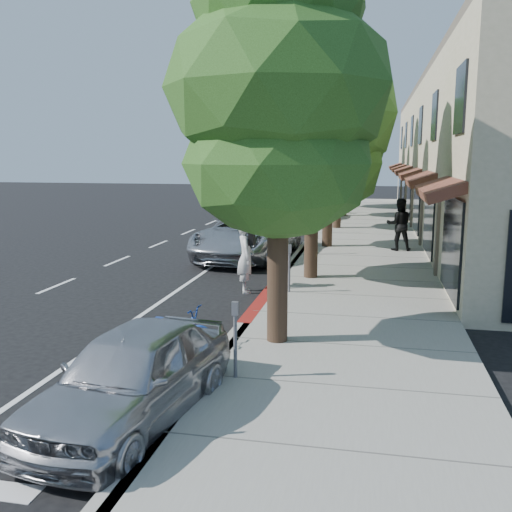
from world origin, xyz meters
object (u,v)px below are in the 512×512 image
(cyclist, at_px, (246,257))
(silver_suv, at_px, (248,235))
(dark_suv_far, at_px, (296,202))
(dark_sedan, at_px, (250,232))
(pedestrian, at_px, (399,224))
(street_tree_5, at_px, (349,144))
(street_tree_2, at_px, (329,137))
(street_tree_3, at_px, (339,129))
(bicycle, at_px, (173,329))
(street_tree_1, at_px, (313,119))
(street_tree_0, at_px, (279,95))
(near_car_a, at_px, (133,375))
(street_tree_4, at_px, (345,145))
(white_pickup, at_px, (304,205))

(cyclist, xyz_separation_m, silver_suv, (-1.09, 5.21, -0.13))
(dark_suv_far, bearing_deg, dark_sedan, -83.40)
(pedestrian, bearing_deg, silver_suv, 13.72)
(street_tree_5, xyz_separation_m, silver_suv, (-2.69, -20.43, -3.65))
(dark_suv_far, xyz_separation_m, pedestrian, (5.84, -14.40, 0.36))
(street_tree_2, height_order, street_tree_3, street_tree_3)
(bicycle, bearing_deg, street_tree_1, -9.62)
(cyclist, distance_m, pedestrian, 8.36)
(street_tree_0, distance_m, street_tree_2, 12.01)
(street_tree_0, relative_size, dark_suv_far, 1.66)
(dark_suv_far, bearing_deg, street_tree_2, -71.40)
(street_tree_0, relative_size, street_tree_5, 1.00)
(street_tree_3, bearing_deg, bicycle, -95.86)
(street_tree_0, relative_size, street_tree_3, 0.95)
(silver_suv, height_order, near_car_a, silver_suv)
(silver_suv, bearing_deg, cyclist, -72.42)
(street_tree_1, height_order, street_tree_4, street_tree_1)
(street_tree_0, bearing_deg, street_tree_2, 90.00)
(street_tree_3, xyz_separation_m, white_pickup, (-2.16, 4.09, -4.09))
(street_tree_1, xyz_separation_m, street_tree_2, (0.00, 6.00, -0.31))
(white_pickup, relative_size, near_car_a, 1.54)
(street_tree_4, xyz_separation_m, dark_sedan, (-2.95, -12.76, -3.60))
(street_tree_0, xyz_separation_m, street_tree_4, (-0.00, 24.00, -0.45))
(street_tree_1, xyz_separation_m, white_pickup, (-2.16, 16.09, -3.81))
(street_tree_5, distance_m, dark_sedan, 19.36)
(street_tree_1, relative_size, near_car_a, 1.91)
(street_tree_2, xyz_separation_m, near_car_a, (-1.46, -15.50, -3.71))
(pedestrian, bearing_deg, street_tree_1, 57.67)
(street_tree_5, bearing_deg, street_tree_3, -90.00)
(pedestrian, bearing_deg, bicycle, 63.12)
(street_tree_1, bearing_deg, silver_suv, 127.05)
(street_tree_3, relative_size, cyclist, 4.10)
(street_tree_5, xyz_separation_m, white_pickup, (-2.16, -7.91, -3.60))
(street_tree_5, relative_size, pedestrian, 3.83)
(street_tree_5, distance_m, pedestrian, 19.00)
(silver_suv, distance_m, dark_sedan, 1.70)
(dark_sedan, bearing_deg, street_tree_4, 76.17)
(street_tree_1, height_order, cyclist, street_tree_1)
(street_tree_5, bearing_deg, street_tree_1, -90.00)
(cyclist, height_order, silver_suv, cyclist)
(white_pickup, bearing_deg, street_tree_4, 40.62)
(dark_suv_far, bearing_deg, white_pickup, -70.17)
(street_tree_0, bearing_deg, silver_suv, 105.72)
(dark_suv_far, height_order, pedestrian, pedestrian)
(white_pickup, height_order, dark_suv_far, white_pickup)
(dark_sedan, xyz_separation_m, dark_suv_far, (-0.15, 14.66, 0.06))
(street_tree_1, height_order, pedestrian, street_tree_1)
(street_tree_3, height_order, dark_sedan, street_tree_3)
(street_tree_0, height_order, street_tree_5, street_tree_0)
(street_tree_0, xyz_separation_m, pedestrian, (2.74, 11.50, -3.63))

